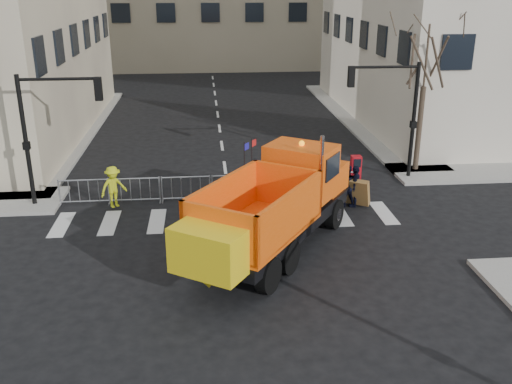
{
  "coord_description": "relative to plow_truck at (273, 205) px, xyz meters",
  "views": [
    {
      "loc": [
        -0.96,
        -15.03,
        8.75
      ],
      "look_at": [
        0.67,
        2.5,
        2.19
      ],
      "focal_mm": 40.0,
      "sensor_mm": 36.0,
      "label": 1
    }
  ],
  "objects": [
    {
      "name": "ground",
      "position": [
        -1.25,
        -2.44,
        -1.74
      ],
      "size": [
        120.0,
        120.0,
        0.0
      ],
      "primitive_type": "plane",
      "color": "black",
      "rests_on": "ground"
    },
    {
      "name": "crowd_barriers",
      "position": [
        -2.0,
        5.16,
        -1.19
      ],
      "size": [
        12.6,
        0.6,
        1.1
      ],
      "primitive_type": null,
      "color": "#9EA0A5",
      "rests_on": "ground"
    },
    {
      "name": "cop_c",
      "position": [
        3.85,
        3.9,
        -0.87
      ],
      "size": [
        0.78,
        1.11,
        1.74
      ],
      "primitive_type": "imported",
      "rotation": [
        0.0,
        0.0,
        4.33
      ],
      "color": "black",
      "rests_on": "ground"
    },
    {
      "name": "plow_truck",
      "position": [
        0.0,
        0.0,
        0.0
      ],
      "size": [
        7.84,
        9.87,
        3.92
      ],
      "rotation": [
        0.0,
        0.0,
        0.98
      ],
      "color": "black",
      "rests_on": "ground"
    },
    {
      "name": "traffic_light_right",
      "position": [
        7.25,
        7.06,
        0.96
      ],
      "size": [
        0.18,
        0.18,
        5.4
      ],
      "primitive_type": "cylinder",
      "color": "black",
      "rests_on": "ground"
    },
    {
      "name": "sidewalk_back",
      "position": [
        -1.25,
        6.06,
        -1.67
      ],
      "size": [
        64.0,
        5.0,
        0.15
      ],
      "primitive_type": "cube",
      "color": "gray",
      "rests_on": "ground"
    },
    {
      "name": "worker",
      "position": [
        -5.9,
        4.36,
        -0.74
      ],
      "size": [
        1.26,
        1.15,
        1.7
      ],
      "primitive_type": "imported",
      "rotation": [
        0.0,
        0.0,
        0.61
      ],
      "color": "#BCC617",
      "rests_on": "sidewalk_back"
    },
    {
      "name": "traffic_light_left",
      "position": [
        -9.25,
        5.06,
        0.96
      ],
      "size": [
        0.18,
        0.18,
        5.4
      ],
      "primitive_type": "cylinder",
      "color": "black",
      "rests_on": "ground"
    },
    {
      "name": "street_tree",
      "position": [
        7.95,
        8.06,
        2.01
      ],
      "size": [
        3.0,
        3.0,
        7.5
      ],
      "primitive_type": null,
      "color": "#382B21",
      "rests_on": "ground"
    },
    {
      "name": "newspaper_box",
      "position": [
        4.65,
        6.83,
        -1.04
      ],
      "size": [
        0.46,
        0.41,
        1.1
      ],
      "primitive_type": "cube",
      "rotation": [
        0.0,
        0.0,
        -0.01
      ],
      "color": "red",
      "rests_on": "sidewalk_back"
    },
    {
      "name": "cop_b",
      "position": [
        3.47,
        3.96,
        -0.86
      ],
      "size": [
        0.89,
        0.71,
        1.77
      ],
      "primitive_type": "imported",
      "rotation": [
        0.0,
        0.0,
        3.19
      ],
      "color": "black",
      "rests_on": "ground"
    },
    {
      "name": "cop_a",
      "position": [
        1.57,
        3.05,
        -0.88
      ],
      "size": [
        0.74,
        0.64,
        1.72
      ],
      "primitive_type": "imported",
      "rotation": [
        0.0,
        0.0,
        3.57
      ],
      "color": "black",
      "rests_on": "ground"
    }
  ]
}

